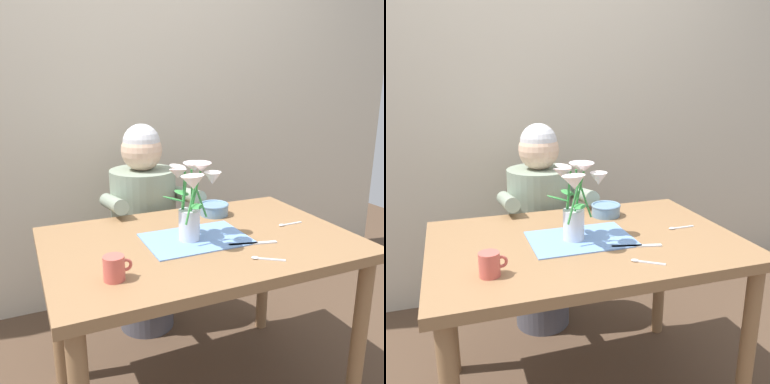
# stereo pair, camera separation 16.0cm
# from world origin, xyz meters

# --- Properties ---
(wood_panel_backdrop) EXTENTS (4.00, 0.10, 2.50)m
(wood_panel_backdrop) POSITION_xyz_m (0.00, 1.05, 1.25)
(wood_panel_backdrop) COLOR beige
(wood_panel_backdrop) RESTS_ON ground_plane
(dining_table) EXTENTS (1.20, 0.80, 0.74)m
(dining_table) POSITION_xyz_m (0.00, 0.00, 0.64)
(dining_table) COLOR olive
(dining_table) RESTS_ON ground_plane
(seated_person) EXTENTS (0.45, 0.47, 1.14)m
(seated_person) POSITION_xyz_m (-0.04, 0.62, 0.56)
(seated_person) COLOR #4C4C56
(seated_person) RESTS_ON ground_plane
(striped_placemat) EXTENTS (0.40, 0.28, 0.00)m
(striped_placemat) POSITION_xyz_m (-0.02, -0.00, 0.74)
(striped_placemat) COLOR #6B93D1
(striped_placemat) RESTS_ON dining_table
(flower_vase) EXTENTS (0.26, 0.28, 0.32)m
(flower_vase) POSITION_xyz_m (-0.04, -0.01, 0.93)
(flower_vase) COLOR silver
(flower_vase) RESTS_ON dining_table
(ceramic_bowl) EXTENTS (0.14, 0.14, 0.06)m
(ceramic_bowl) POSITION_xyz_m (0.18, 0.24, 0.77)
(ceramic_bowl) COLOR #6689A8
(ceramic_bowl) RESTS_ON dining_table
(dinner_knife) EXTENTS (0.19, 0.06, 0.00)m
(dinner_knife) POSITION_xyz_m (0.16, -0.13, 0.74)
(dinner_knife) COLOR silver
(dinner_knife) RESTS_ON dining_table
(tea_cup) EXTENTS (0.09, 0.07, 0.08)m
(tea_cup) POSITION_xyz_m (-0.39, -0.21, 0.78)
(tea_cup) COLOR #CC564C
(tea_cup) RESTS_ON dining_table
(spoon_0) EXTENTS (0.11, 0.08, 0.01)m
(spoon_0) POSITION_xyz_m (0.12, -0.26, 0.74)
(spoon_0) COLOR silver
(spoon_0) RESTS_ON dining_table
(spoon_1) EXTENTS (0.12, 0.02, 0.01)m
(spoon_1) POSITION_xyz_m (0.41, -0.01, 0.74)
(spoon_1) COLOR silver
(spoon_1) RESTS_ON dining_table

